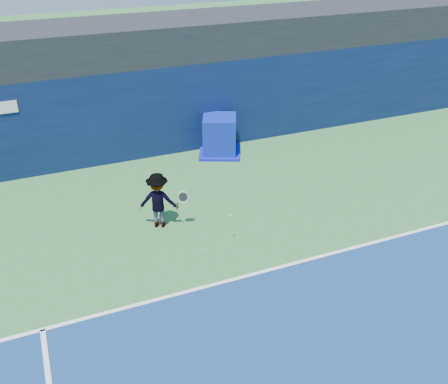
# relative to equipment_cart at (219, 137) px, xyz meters

# --- Properties ---
(ground) EXTENTS (80.00, 80.00, 0.00)m
(ground) POSITION_rel_equipment_cart_xyz_m (-1.38, -9.45, -0.60)
(ground) COLOR #327135
(ground) RESTS_ON ground
(baseline) EXTENTS (24.00, 0.10, 0.01)m
(baseline) POSITION_rel_equipment_cart_xyz_m (-1.38, -6.45, -0.59)
(baseline) COLOR white
(baseline) RESTS_ON ground
(stadium_band) EXTENTS (36.00, 3.00, 1.20)m
(stadium_band) POSITION_rel_equipment_cart_xyz_m (-1.38, 2.05, 3.00)
(stadium_band) COLOR black
(stadium_band) RESTS_ON back_wall_assembly
(back_wall_assembly) EXTENTS (36.00, 1.03, 3.00)m
(back_wall_assembly) POSITION_rel_equipment_cart_xyz_m (-1.38, 1.05, 0.90)
(back_wall_assembly) COLOR #0B183D
(back_wall_assembly) RESTS_ON ground
(equipment_cart) EXTENTS (1.81, 1.81, 1.32)m
(equipment_cart) POSITION_rel_equipment_cart_xyz_m (0.00, 0.00, 0.00)
(equipment_cart) COLOR #0B1B9D
(equipment_cart) RESTS_ON ground
(tennis_player) EXTENTS (1.30, 0.92, 1.53)m
(tennis_player) POSITION_rel_equipment_cart_xyz_m (-3.15, -3.64, 0.16)
(tennis_player) COLOR silver
(tennis_player) RESTS_ON ground
(tennis_ball) EXTENTS (0.06, 0.06, 0.06)m
(tennis_ball) POSITION_rel_equipment_cart_xyz_m (-1.70, -5.04, 0.17)
(tennis_ball) COLOR #B8D317
(tennis_ball) RESTS_ON ground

